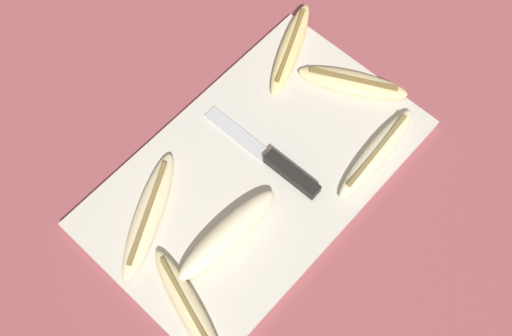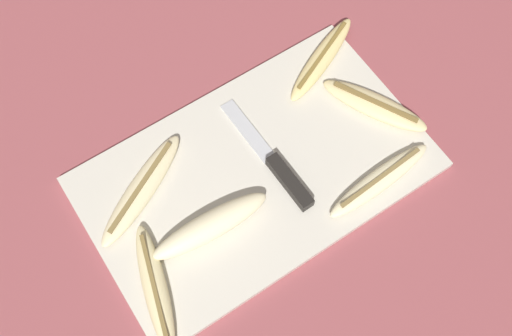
# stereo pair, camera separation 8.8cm
# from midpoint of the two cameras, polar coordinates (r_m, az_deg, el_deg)

# --- Properties ---
(ground_plane) EXTENTS (4.00, 4.00, 0.00)m
(ground_plane) POSITION_cam_midpoint_polar(r_m,az_deg,el_deg) (0.90, 2.78, -0.89)
(ground_plane) COLOR #93474C
(cutting_board) EXTENTS (0.51, 0.30, 0.01)m
(cutting_board) POSITION_cam_midpoint_polar(r_m,az_deg,el_deg) (0.89, 2.80, -0.73)
(cutting_board) COLOR beige
(cutting_board) RESTS_ON ground_plane
(knife) EXTENTS (0.03, 0.21, 0.02)m
(knife) POSITION_cam_midpoint_polar(r_m,az_deg,el_deg) (0.88, 5.27, -0.68)
(knife) COLOR black
(knife) RESTS_ON cutting_board
(banana_cream_curved) EXTENTS (0.19, 0.13, 0.02)m
(banana_cream_curved) POSITION_cam_midpoint_polar(r_m,az_deg,el_deg) (0.87, -8.06, -2.35)
(banana_cream_curved) COLOR beige
(banana_cream_curved) RESTS_ON cutting_board
(banana_soft_right) EXTENTS (0.08, 0.19, 0.02)m
(banana_soft_right) POSITION_cam_midpoint_polar(r_m,az_deg,el_deg) (0.82, -6.58, -11.62)
(banana_soft_right) COLOR beige
(banana_soft_right) RESTS_ON cutting_board
(banana_pale_long) EXTENTS (0.19, 0.04, 0.02)m
(banana_pale_long) POSITION_cam_midpoint_polar(r_m,az_deg,el_deg) (0.90, 14.43, -1.44)
(banana_pale_long) COLOR beige
(banana_pale_long) RESTS_ON cutting_board
(banana_ripe_center) EXTENTS (0.12, 0.17, 0.02)m
(banana_ripe_center) POSITION_cam_midpoint_polar(r_m,az_deg,el_deg) (0.95, 13.82, 5.53)
(banana_ripe_center) COLOR beige
(banana_ripe_center) RESTS_ON cutting_board
(banana_bright_far) EXTENTS (0.18, 0.05, 0.03)m
(banana_bright_far) POSITION_cam_midpoint_polar(r_m,az_deg,el_deg) (0.84, -1.38, -5.85)
(banana_bright_far) COLOR beige
(banana_bright_far) RESTS_ON cutting_board
(banana_golden_short) EXTENTS (0.18, 0.11, 0.02)m
(banana_golden_short) POSITION_cam_midpoint_polar(r_m,az_deg,el_deg) (0.98, 8.85, 10.01)
(banana_golden_short) COLOR #EDD689
(banana_golden_short) RESTS_ON cutting_board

